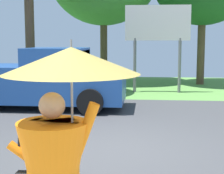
% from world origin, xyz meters
% --- Properties ---
extents(ground_plane, '(40.00, 22.00, 0.20)m').
position_xyz_m(ground_plane, '(0.00, 2.95, -0.05)').
color(ground_plane, '#424244').
extents(monk_pedestrian, '(1.13, 1.12, 2.13)m').
position_xyz_m(monk_pedestrian, '(0.01, -3.95, 1.15)').
color(monk_pedestrian, orange).
rests_on(monk_pedestrian, ground_plane).
extents(pickup_truck, '(5.20, 2.28, 1.88)m').
position_xyz_m(pickup_truck, '(-2.52, 4.17, 0.87)').
color(pickup_truck, '#1E478C').
rests_on(pickup_truck, ground_plane).
extents(roadside_billboard, '(2.60, 0.12, 3.50)m').
position_xyz_m(roadside_billboard, '(1.15, 7.91, 2.55)').
color(roadside_billboard, slate).
rests_on(roadside_billboard, ground_plane).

